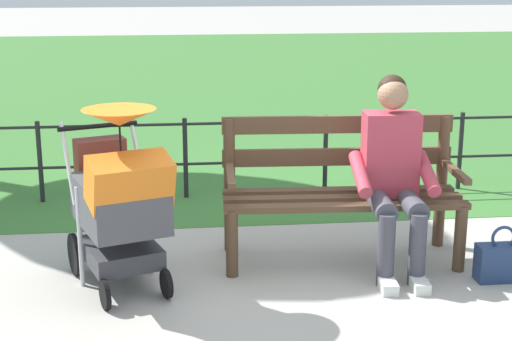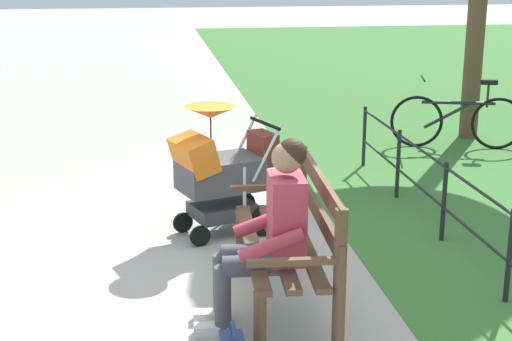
{
  "view_description": "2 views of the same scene",
  "coord_description": "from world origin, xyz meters",
  "px_view_note": "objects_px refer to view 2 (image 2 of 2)",
  "views": [
    {
      "loc": [
        0.71,
        4.88,
        1.99
      ],
      "look_at": [
        0.17,
        -0.01,
        0.66
      ],
      "focal_mm": 54.67,
      "sensor_mm": 36.0,
      "label": 1
    },
    {
      "loc": [
        -5.3,
        0.86,
        2.39
      ],
      "look_at": [
        0.36,
        0.04,
        0.76
      ],
      "focal_mm": 53.97,
      "sensor_mm": 36.0,
      "label": 2
    }
  ],
  "objects_px": {
    "park_bench": "(294,233)",
    "bicycle": "(458,120)",
    "person_on_bench": "(270,229)",
    "stroller": "(219,169)"
  },
  "relations": [
    {
      "from": "stroller",
      "to": "person_on_bench",
      "type": "bearing_deg",
      "value": -175.02
    },
    {
      "from": "park_bench",
      "to": "person_on_bench",
      "type": "relative_size",
      "value": 1.27
    },
    {
      "from": "park_bench",
      "to": "bicycle",
      "type": "height_order",
      "value": "park_bench"
    },
    {
      "from": "park_bench",
      "to": "bicycle",
      "type": "xyz_separation_m",
      "value": [
        4.11,
        -2.89,
        -0.16
      ]
    },
    {
      "from": "park_bench",
      "to": "stroller",
      "type": "xyz_separation_m",
      "value": [
        1.46,
        0.38,
        0.07
      ]
    },
    {
      "from": "person_on_bench",
      "to": "bicycle",
      "type": "bearing_deg",
      "value": -35.23
    },
    {
      "from": "park_bench",
      "to": "stroller",
      "type": "relative_size",
      "value": 1.41
    },
    {
      "from": "park_bench",
      "to": "bicycle",
      "type": "distance_m",
      "value": 5.03
    },
    {
      "from": "person_on_bench",
      "to": "park_bench",
      "type": "bearing_deg",
      "value": -36.59
    },
    {
      "from": "park_bench",
      "to": "person_on_bench",
      "type": "height_order",
      "value": "person_on_bench"
    }
  ]
}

